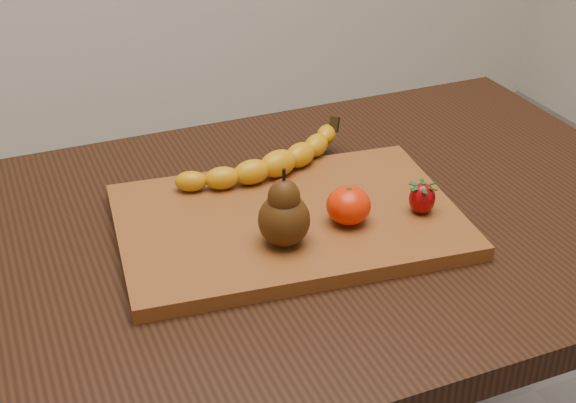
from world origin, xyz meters
name	(u,v)px	position (x,y,z in m)	size (l,w,h in m)	color
table	(329,272)	(0.00, 0.00, 0.66)	(1.00, 0.70, 0.76)	black
cutting_board	(288,221)	(-0.07, -0.01, 0.77)	(0.45, 0.30, 0.02)	brown
banana	(278,163)	(-0.04, 0.10, 0.80)	(0.25, 0.06, 0.04)	orange
pear	(284,207)	(-0.10, -0.07, 0.83)	(0.07, 0.07, 0.10)	#40220A
mandarin	(349,205)	(0.00, -0.06, 0.80)	(0.06, 0.06, 0.05)	red
strawberry	(422,197)	(0.10, -0.07, 0.80)	(0.04, 0.04, 0.04)	#8D0307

